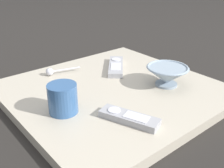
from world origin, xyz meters
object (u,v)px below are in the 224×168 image
(tv_remote_far, at_px, (129,118))
(coffee_mug, at_px, (63,99))
(cereal_bowl, at_px, (167,75))
(teaspoon, at_px, (52,72))
(tv_remote_near, at_px, (116,66))

(tv_remote_far, bearing_deg, coffee_mug, 125.86)
(coffee_mug, bearing_deg, cereal_bowl, -10.94)
(cereal_bowl, distance_m, coffee_mug, 0.38)
(coffee_mug, distance_m, tv_remote_far, 0.20)
(cereal_bowl, relative_size, teaspoon, 1.12)
(coffee_mug, bearing_deg, tv_remote_near, 25.54)
(cereal_bowl, xyz_separation_m, tv_remote_near, (-0.04, 0.23, -0.03))
(cereal_bowl, bearing_deg, tv_remote_near, 98.84)
(cereal_bowl, height_order, coffee_mug, coffee_mug)
(coffee_mug, bearing_deg, tv_remote_far, -54.14)
(teaspoon, distance_m, tv_remote_far, 0.42)
(teaspoon, relative_size, tv_remote_far, 0.74)
(cereal_bowl, bearing_deg, coffee_mug, 169.06)
(cereal_bowl, relative_size, tv_remote_near, 0.79)
(coffee_mug, distance_m, teaspoon, 0.29)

